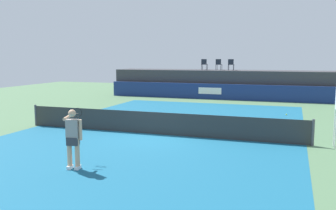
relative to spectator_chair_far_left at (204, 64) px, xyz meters
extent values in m
plane|color=#4C704C|center=(1.57, -12.16, -2.69)|extent=(48.00, 48.00, 0.00)
cube|color=#16597A|center=(1.57, -15.16, -2.69)|extent=(12.00, 22.00, 0.00)
cube|color=navy|center=(1.57, -1.66, -2.09)|extent=(18.00, 0.20, 1.20)
cube|color=white|center=(0.89, -1.77, -2.03)|extent=(1.80, 0.02, 0.50)
cube|color=#38383D|center=(1.57, 0.14, -1.59)|extent=(18.00, 2.80, 2.20)
cylinder|color=#1E232D|center=(0.20, 0.28, -0.27)|extent=(0.04, 0.04, 0.44)
cylinder|color=#1E232D|center=(-0.20, 0.28, -0.27)|extent=(0.04, 0.04, 0.44)
cylinder|color=#1E232D|center=(0.20, -0.13, -0.27)|extent=(0.04, 0.04, 0.44)
cylinder|color=#1E232D|center=(-0.20, -0.13, -0.27)|extent=(0.04, 0.04, 0.44)
cube|color=#1E232D|center=(0.00, 0.08, -0.04)|extent=(0.44, 0.44, 0.03)
cube|color=#1E232D|center=(0.00, -0.13, 0.19)|extent=(0.44, 0.03, 0.42)
cylinder|color=#1E232D|center=(1.40, 0.30, -0.27)|extent=(0.04, 0.04, 0.44)
cylinder|color=#1E232D|center=(1.00, 0.32, -0.27)|extent=(0.04, 0.04, 0.44)
cylinder|color=#1E232D|center=(1.38, -0.10, -0.27)|extent=(0.04, 0.04, 0.44)
cylinder|color=#1E232D|center=(0.98, -0.08, -0.27)|extent=(0.04, 0.04, 0.44)
cube|color=#1E232D|center=(1.19, 0.11, -0.04)|extent=(0.46, 0.46, 0.03)
cube|color=#1E232D|center=(1.18, -0.10, 0.19)|extent=(0.44, 0.05, 0.42)
cylinder|color=#1E232D|center=(2.37, 0.33, -0.27)|extent=(0.04, 0.04, 0.44)
cylinder|color=#1E232D|center=(1.97, 0.32, -0.27)|extent=(0.04, 0.04, 0.44)
cylinder|color=#1E232D|center=(2.39, -0.07, -0.27)|extent=(0.04, 0.04, 0.44)
cylinder|color=#1E232D|center=(1.98, -0.09, -0.27)|extent=(0.04, 0.04, 0.44)
cube|color=#1E232D|center=(2.18, 0.12, -0.04)|extent=(0.46, 0.46, 0.03)
cube|color=#1E232D|center=(2.19, -0.09, 0.19)|extent=(0.44, 0.04, 0.42)
cylinder|color=white|center=(8.50, -15.37, -1.99)|extent=(0.04, 0.04, 1.40)
cylinder|color=white|center=(8.50, -14.96, -1.99)|extent=(0.04, 0.04, 1.40)
cube|color=#2D2D2D|center=(1.57, -15.16, -2.22)|extent=(12.40, 0.02, 0.95)
cylinder|color=#4C4C51|center=(-4.63, -15.16, -2.19)|extent=(0.10, 0.10, 1.00)
cylinder|color=#4C4C51|center=(7.77, -15.16, -2.19)|extent=(0.10, 0.10, 1.00)
cube|color=white|center=(1.13, -20.47, -2.64)|extent=(0.17, 0.28, 0.10)
cylinder|color=tan|center=(1.13, -20.47, -2.18)|extent=(0.14, 0.14, 0.82)
cube|color=white|center=(0.89, -20.52, -2.64)|extent=(0.17, 0.28, 0.10)
cylinder|color=tan|center=(0.89, -20.52, -2.18)|extent=(0.14, 0.14, 0.82)
cube|color=#333338|center=(1.01, -20.49, -1.85)|extent=(0.38, 0.28, 0.24)
cube|color=gray|center=(1.01, -20.49, -1.49)|extent=(0.39, 0.26, 0.56)
sphere|color=tan|center=(1.01, -20.49, -1.03)|extent=(0.22, 0.22, 0.22)
cylinder|color=tan|center=(1.24, -20.45, -1.51)|extent=(0.09, 0.09, 0.60)
cylinder|color=tan|center=(0.72, -20.27, -1.19)|extent=(0.20, 0.61, 0.14)
cylinder|color=black|center=(0.64, -19.86, -1.16)|extent=(0.30, 0.09, 0.03)
torus|color=black|center=(0.59, -19.58, -1.16)|extent=(0.30, 0.08, 0.30)
sphere|color=#D8EA33|center=(6.70, -7.97, -2.66)|extent=(0.07, 0.07, 0.07)
camera|label=1|loc=(7.03, -29.41, 0.58)|focal=39.02mm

